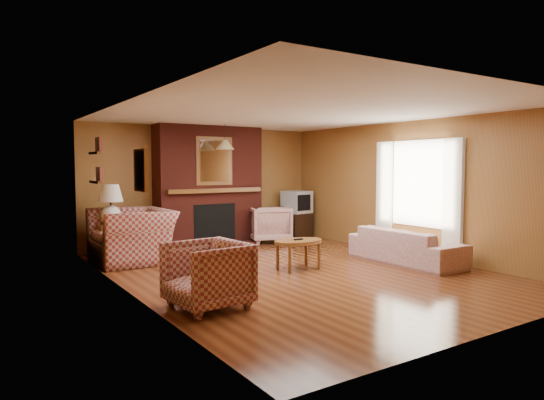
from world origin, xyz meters
TOP-DOWN VIEW (x-y plane):
  - floor at (0.00, 0.00)m, footprint 6.50×6.50m
  - ceiling at (0.00, 0.00)m, footprint 6.50×6.50m
  - wall_back at (0.00, 3.25)m, footprint 6.50×0.00m
  - wall_front at (0.00, -3.25)m, footprint 6.50×0.00m
  - wall_left at (-2.50, 0.00)m, footprint 0.00×6.50m
  - wall_right at (2.50, 0.00)m, footprint 0.00×6.50m
  - fireplace at (0.00, 2.98)m, footprint 2.20×0.82m
  - window_right at (2.45, -0.20)m, footprint 0.10×1.85m
  - bookshelf at (-2.44, 1.90)m, footprint 0.09×0.55m
  - botanical_print at (-2.47, -0.30)m, footprint 0.05×0.40m
  - pendant_light at (0.00, 2.30)m, footprint 0.36×0.36m
  - plaid_loveseat at (-1.85, 2.13)m, footprint 1.19×1.36m
  - plaid_armchair at (-1.95, -0.98)m, footprint 0.89×0.87m
  - floral_sofa at (1.90, -0.47)m, footprint 0.79×1.97m
  - floral_armchair at (1.22, 2.65)m, footprint 1.04×1.05m
  - coffee_table at (0.12, 0.11)m, footprint 0.83×0.51m
  - side_table at (-2.10, 2.45)m, footprint 0.47×0.47m
  - table_lamp at (-2.10, 2.45)m, footprint 0.41×0.41m
  - tv_stand at (2.05, 2.80)m, footprint 0.56×0.51m
  - crt_tv at (2.05, 2.79)m, footprint 0.62×0.61m

SIDE VIEW (x-z plane):
  - floor at x=0.00m, z-range 0.00..0.00m
  - tv_stand at x=2.05m, z-range 0.00..0.56m
  - floral_sofa at x=1.90m, z-range 0.00..0.57m
  - side_table at x=-2.10m, z-range 0.00..0.61m
  - plaid_armchair at x=-1.95m, z-range 0.00..0.76m
  - floral_armchair at x=1.22m, z-range 0.00..0.76m
  - coffee_table at x=0.12m, z-range 0.16..0.64m
  - plaid_loveseat at x=-1.85m, z-range 0.00..0.88m
  - crt_tv at x=2.05m, z-range 0.56..1.05m
  - table_lamp at x=-2.10m, z-range 0.65..1.33m
  - window_right at x=2.45m, z-range 0.13..2.13m
  - fireplace at x=0.00m, z-range -0.02..2.38m
  - wall_back at x=0.00m, z-range -2.05..4.45m
  - wall_front at x=0.00m, z-range -2.05..4.45m
  - wall_left at x=-2.50m, z-range -2.05..4.45m
  - wall_right at x=2.50m, z-range -2.05..4.45m
  - botanical_print at x=-2.47m, z-range 1.30..1.80m
  - bookshelf at x=-2.44m, z-range 1.31..2.02m
  - pendant_light at x=0.00m, z-range 1.76..2.24m
  - ceiling at x=0.00m, z-range 2.40..2.40m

